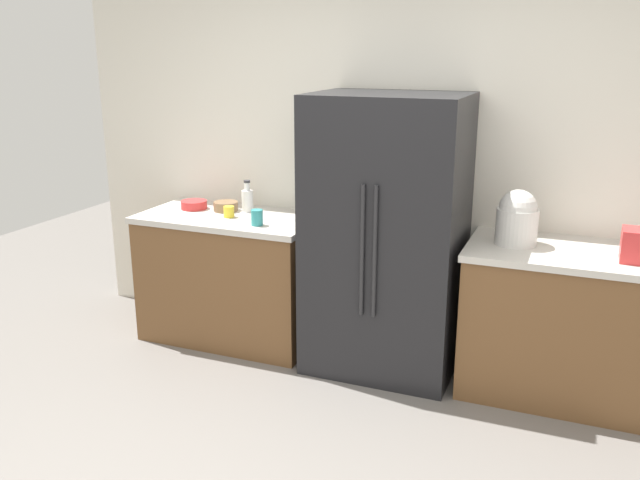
# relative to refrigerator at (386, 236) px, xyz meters

# --- Properties ---
(kitchen_back_panel) EXTENTS (4.77, 0.10, 2.81)m
(kitchen_back_panel) POSITION_rel_refrigerator_xyz_m (-0.04, 0.42, 0.53)
(kitchen_back_panel) COLOR silver
(kitchen_back_panel) RESTS_ON ground_plane
(counter_left) EXTENTS (1.23, 0.69, 0.90)m
(counter_left) POSITION_rel_refrigerator_xyz_m (-1.12, 0.03, -0.42)
(counter_left) COLOR brown
(counter_left) RESTS_ON ground_plane
(counter_right) EXTENTS (1.18, 0.69, 0.90)m
(counter_right) POSITION_rel_refrigerator_xyz_m (1.10, 0.03, -0.42)
(counter_right) COLOR brown
(counter_right) RESTS_ON ground_plane
(refrigerator) EXTENTS (0.93, 0.72, 1.75)m
(refrigerator) POSITION_rel_refrigerator_xyz_m (0.00, 0.00, 0.00)
(refrigerator) COLOR black
(refrigerator) RESTS_ON ground_plane
(rice_cooker) EXTENTS (0.24, 0.24, 0.32)m
(rice_cooker) POSITION_rel_refrigerator_xyz_m (0.77, 0.03, 0.18)
(rice_cooker) COLOR silver
(rice_cooker) RESTS_ON counter_right
(bottle_a) EXTENTS (0.08, 0.08, 0.22)m
(bottle_a) POSITION_rel_refrigerator_xyz_m (-1.05, 0.16, 0.11)
(bottle_a) COLOR white
(bottle_a) RESTS_ON counter_left
(cup_a) EXTENTS (0.08, 0.08, 0.10)m
(cup_a) POSITION_rel_refrigerator_xyz_m (-0.82, -0.15, 0.07)
(cup_a) COLOR teal
(cup_a) RESTS_ON counter_left
(cup_b) EXTENTS (0.07, 0.07, 0.07)m
(cup_b) POSITION_rel_refrigerator_xyz_m (-1.10, -0.03, 0.06)
(cup_b) COLOR yellow
(cup_b) RESTS_ON counter_left
(bowl_a) EXTENTS (0.18, 0.18, 0.06)m
(bowl_a) POSITION_rel_refrigerator_xyz_m (-1.45, 0.09, 0.05)
(bowl_a) COLOR red
(bowl_a) RESTS_ON counter_left
(bowl_b) EXTENTS (0.17, 0.17, 0.06)m
(bowl_b) POSITION_rel_refrigerator_xyz_m (-1.21, 0.12, 0.06)
(bowl_b) COLOR brown
(bowl_b) RESTS_ON counter_left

